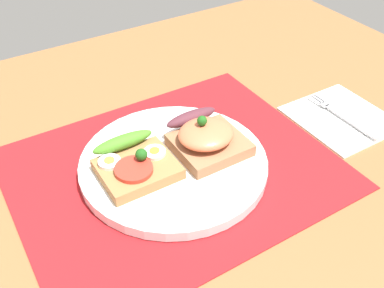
{
  "coord_description": "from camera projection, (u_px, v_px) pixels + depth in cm",
  "views": [
    {
      "loc": [
        -22.09,
        -40.9,
        42.36
      ],
      "look_at": [
        3.0,
        0.0,
        3.33
      ],
      "focal_mm": 41.88,
      "sensor_mm": 36.0,
      "label": 1
    }
  ],
  "objects": [
    {
      "name": "placemat",
      "position": [
        174.0,
        169.0,
        0.63
      ],
      "size": [
        43.31,
        35.47,
        0.3
      ],
      "primitive_type": "cube",
      "color": "#A3181C",
      "rests_on": "ground_plane"
    },
    {
      "name": "sandwich_salmon",
      "position": [
        206.0,
        137.0,
        0.62
      ],
      "size": [
        9.56,
        10.44,
        5.57
      ],
      "color": "#9E6845",
      "rests_on": "plate"
    },
    {
      "name": "fork",
      "position": [
        340.0,
        114.0,
        0.72
      ],
      "size": [
        1.62,
        14.06,
        0.32
      ],
      "color": "#B7B7BC",
      "rests_on": "napkin"
    },
    {
      "name": "napkin",
      "position": [
        341.0,
        117.0,
        0.72
      ],
      "size": [
        14.19,
        14.88,
        0.6
      ],
      "primitive_type": "cube",
      "color": "white",
      "rests_on": "ground_plane"
    },
    {
      "name": "ground_plane",
      "position": [
        174.0,
        178.0,
        0.64
      ],
      "size": [
        120.0,
        90.0,
        3.2
      ],
      "primitive_type": "cube",
      "color": "brown"
    },
    {
      "name": "sandwich_egg_tomato",
      "position": [
        135.0,
        164.0,
        0.59
      ],
      "size": [
        9.89,
        9.8,
        3.81
      ],
      "color": "#A17141",
      "rests_on": "plate"
    },
    {
      "name": "plate",
      "position": [
        174.0,
        164.0,
        0.62
      ],
      "size": [
        25.97,
        25.97,
        1.53
      ],
      "primitive_type": "cylinder",
      "color": "white",
      "rests_on": "placemat"
    }
  ]
}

